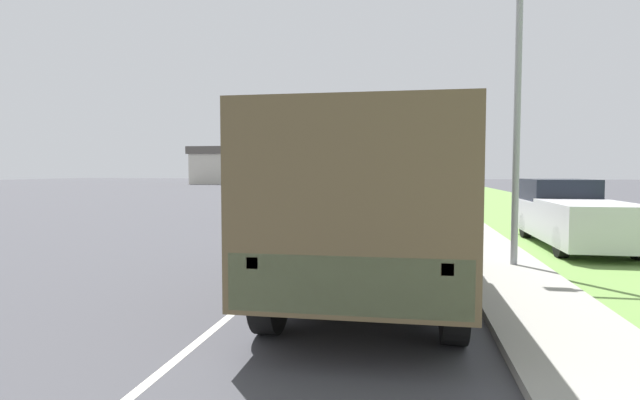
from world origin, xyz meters
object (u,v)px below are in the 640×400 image
military_truck (372,198)px  car_second_ahead (341,195)px  lamp_post (506,86)px  pickup_truck (572,215)px  car_nearest_ahead (303,204)px

military_truck → car_second_ahead: (-3.45, 21.85, -1.02)m
lamp_post → pickup_truck: bearing=56.3°
pickup_truck → lamp_post: 5.38m
military_truck → car_second_ahead: size_ratio=1.65×
military_truck → car_second_ahead: military_truck is taller
pickup_truck → lamp_post: lamp_post is taller
lamp_post → car_second_ahead: bearing=107.5°
car_nearest_ahead → pickup_truck: pickup_truck is taller
car_nearest_ahead → pickup_truck: bearing=-33.0°
pickup_truck → car_second_ahead: bearing=118.9°
car_second_ahead → pickup_truck: size_ratio=0.79×
car_nearest_ahead → car_second_ahead: size_ratio=0.90×
car_second_ahead → car_nearest_ahead: bearing=-91.9°
car_second_ahead → lamp_post: (6.04, -19.21, 3.23)m
military_truck → pickup_truck: size_ratio=1.30×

